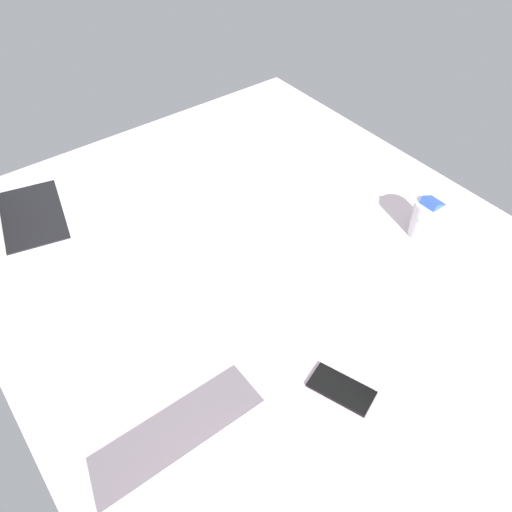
{
  "coord_description": "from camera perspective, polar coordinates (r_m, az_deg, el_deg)",
  "views": [
    {
      "loc": [
        -71.07,
        62.55,
        119.77
      ],
      "look_at": [
        5.92,
        4.35,
        24.0
      ],
      "focal_mm": 37.04,
      "sensor_mm": 36.0,
      "label": 1
    }
  ],
  "objects": [
    {
      "name": "laptop",
      "position": [
        1.66,
        -24.72,
        4.22
      ],
      "size": [
        37.31,
        29.79,
        23.0
      ],
      "rotation": [
        0.0,
        0.0,
        -0.23
      ],
      "color": "silver",
      "rests_on": "bed_mattress"
    },
    {
      "name": "bed_mattress",
      "position": [
        1.46,
        2.78,
        -4.77
      ],
      "size": [
        180.0,
        140.0,
        18.0
      ],
      "primitive_type": "cube",
      "color": "silver",
      "rests_on": "ground"
    },
    {
      "name": "snack_cup",
      "position": [
        1.55,
        18.04,
        3.95
      ],
      "size": [
        9.56,
        9.13,
        13.08
      ],
      "color": "silver",
      "rests_on": "bed_mattress"
    },
    {
      "name": "cell_phone",
      "position": [
        1.2,
        9.21,
        -13.99
      ],
      "size": [
        15.49,
        11.21,
        0.8
      ],
      "primitive_type": "cube",
      "rotation": [
        0.0,
        0.0,
        5.06
      ],
      "color": "black",
      "rests_on": "bed_mattress"
    }
  ]
}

